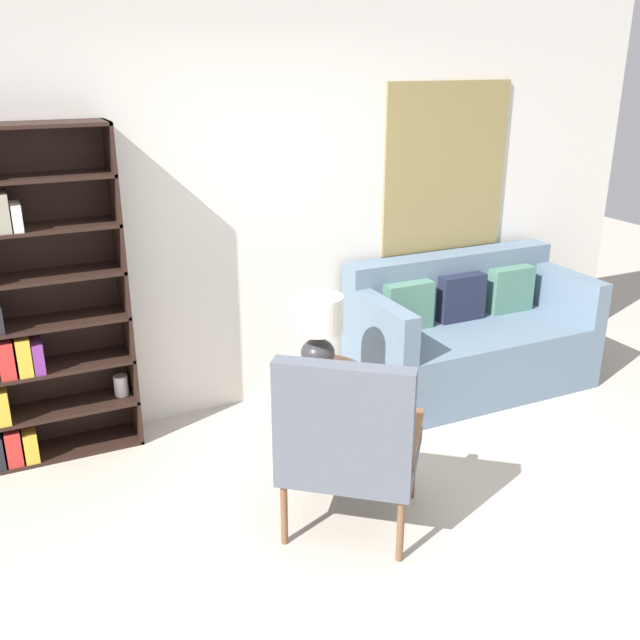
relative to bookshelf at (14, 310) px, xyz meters
The scene contains 7 objects.
ground_plane 2.51m from the bookshelf, 52.48° to the right, with size 14.00×14.00×0.00m, color #B2A899.
wall_back 1.52m from the bookshelf, ahead, with size 6.40×0.08×2.70m.
bookshelf is the anchor object (origin of this frame).
armchair 2.05m from the bookshelf, 47.29° to the right, with size 0.90×0.89×1.00m.
couch 3.05m from the bookshelf, ahead, with size 1.70×0.84×0.93m.
side_table 1.81m from the bookshelf, 21.03° to the right, with size 0.51×0.51×0.51m.
table_lamp 1.74m from the bookshelf, 18.69° to the right, with size 0.30×0.30×0.45m.
Camera 1 is at (-1.46, -2.32, 2.29)m, focal length 40.00 mm.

